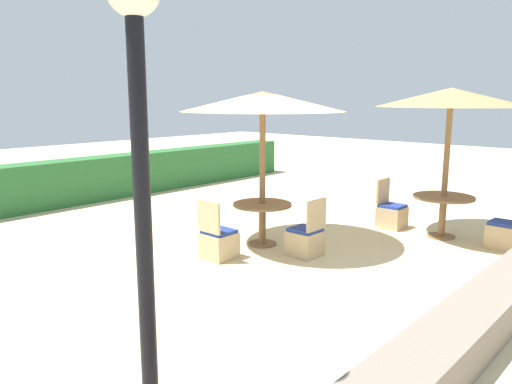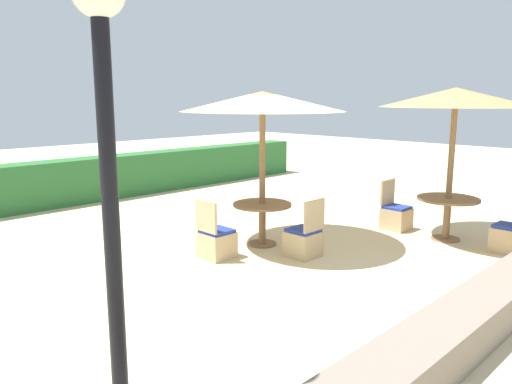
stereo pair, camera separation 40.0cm
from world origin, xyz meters
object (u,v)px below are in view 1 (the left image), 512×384
(lamp_post, at_px, (138,114))
(patio_chair_center_west, at_px, (218,242))
(patio_chair_front_right_south, at_px, (505,233))
(patio_chair_front_right_north, at_px, (391,214))
(parasol_front_right, at_px, (451,98))
(round_table_front_right, at_px, (443,205))
(parasol_center, at_px, (263,102))
(round_table_center, at_px, (262,213))
(patio_chair_center_south, at_px, (306,240))

(lamp_post, distance_m, patio_chair_center_west, 4.57)
(lamp_post, xyz_separation_m, patio_chair_front_right_south, (6.66, -0.56, -2.09))
(patio_chair_front_right_north, bearing_deg, parasol_front_right, 89.52)
(lamp_post, xyz_separation_m, patio_chair_front_right_north, (6.65, 1.46, -2.09))
(parasol_front_right, distance_m, patio_chair_front_right_north, 2.39)
(round_table_front_right, bearing_deg, patio_chair_front_right_south, -88.61)
(parasol_front_right, distance_m, parasol_center, 3.24)
(parasol_front_right, height_order, patio_chair_front_right_north, parasol_front_right)
(parasol_front_right, bearing_deg, parasol_center, 140.10)
(parasol_front_right, relative_size, round_table_center, 2.67)
(patio_chair_front_right_north, bearing_deg, patio_chair_front_right_south, 90.48)
(patio_chair_front_right_north, distance_m, patio_chair_center_south, 2.50)
(lamp_post, bearing_deg, patio_chair_center_south, 21.51)
(lamp_post, relative_size, parasol_front_right, 1.27)
(round_table_front_right, height_order, patio_chair_front_right_north, patio_chair_front_right_north)
(patio_chair_front_right_north, xyz_separation_m, parasol_center, (-2.49, 1.09, 2.12))
(parasol_center, bearing_deg, round_table_front_right, -39.90)
(round_table_front_right, distance_m, round_table_center, 3.24)
(round_table_front_right, distance_m, patio_chair_center_west, 4.08)
(patio_chair_front_right_north, relative_size, round_table_center, 0.95)
(patio_chair_front_right_south, xyz_separation_m, patio_chair_center_west, (-3.51, 3.13, 0.00))
(lamp_post, height_order, patio_chair_center_west, lamp_post)
(parasol_front_right, xyz_separation_m, parasol_center, (-2.48, 2.08, -0.06))
(patio_chair_front_right_north, relative_size, patio_chair_center_south, 1.00)
(parasol_center, distance_m, round_table_center, 1.83)
(parasol_front_right, relative_size, round_table_front_right, 2.51)
(patio_chair_center_south, distance_m, patio_chair_center_west, 1.37)
(patio_chair_front_right_south, height_order, parasol_center, parasol_center)
(patio_chair_front_right_north, distance_m, parasol_center, 3.45)
(patio_chair_front_right_south, distance_m, patio_chair_center_west, 4.70)
(round_table_center, distance_m, patio_chair_center_west, 1.05)
(round_table_front_right, relative_size, patio_chair_front_right_south, 1.12)
(lamp_post, relative_size, parasol_center, 1.24)
(patio_chair_front_right_south, bearing_deg, round_table_center, 128.89)
(lamp_post, relative_size, patio_chair_front_right_north, 3.57)
(patio_chair_front_right_south, bearing_deg, patio_chair_center_south, 138.87)
(round_table_front_right, distance_m, patio_chair_center_south, 2.76)
(round_table_front_right, xyz_separation_m, parasol_center, (-2.48, 2.08, 1.80))
(lamp_post, bearing_deg, patio_chair_center_west, 39.19)
(parasol_center, height_order, patio_chair_center_west, parasol_center)
(patio_chair_front_right_north, bearing_deg, patio_chair_center_west, -17.55)
(round_table_front_right, bearing_deg, parasol_center, 140.10)
(lamp_post, bearing_deg, patio_chair_front_right_north, 12.39)
(round_table_front_right, height_order, parasol_center, parasol_center)
(parasol_center, xyz_separation_m, patio_chair_center_south, (-0.01, -0.91, -2.12))
(patio_chair_center_south, relative_size, patio_chair_center_west, 1.00)
(round_table_center, xyz_separation_m, patio_chair_center_west, (-1.01, 0.02, -0.28))
(patio_chair_front_right_north, bearing_deg, parasol_center, -23.60)
(patio_chair_front_right_south, xyz_separation_m, parasol_center, (-2.51, 3.11, 2.12))
(patio_chair_center_west, bearing_deg, patio_chair_front_right_south, 48.34)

